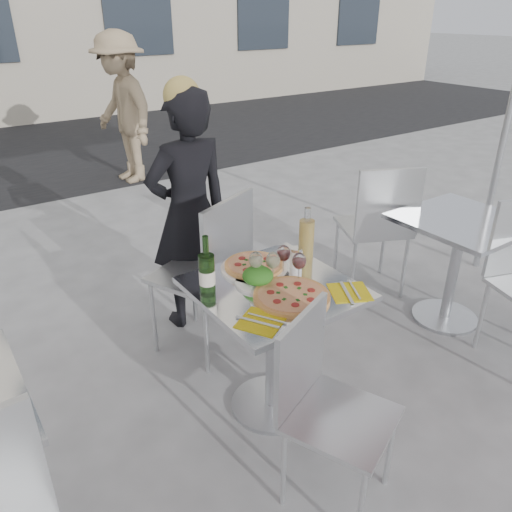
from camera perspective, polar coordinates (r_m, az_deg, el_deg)
ground at (r=2.84m, az=1.80°, el=-16.68°), size 80.00×80.00×0.00m
street_asphalt at (r=8.48m, az=-25.78°, el=10.61°), size 24.00×5.00×0.00m
main_table at (r=2.51m, az=1.97°, el=-7.64°), size 0.72×0.72×0.75m
side_table_right at (r=3.51m, az=22.07°, el=0.78°), size 0.72×0.72×0.75m
chair_far at (r=2.91m, az=-5.11°, el=-0.95°), size 0.62×0.63×1.03m
chair_near at (r=2.14m, az=7.61°, el=-15.52°), size 0.53×0.53×0.88m
side_chair_rfar at (r=3.65m, az=13.91°, el=3.97°), size 0.61×0.62×1.01m
woman_diner at (r=3.20m, az=-7.63°, el=4.87°), size 0.58×0.39×1.56m
pedestrian_b at (r=6.38m, az=-14.99°, el=15.90°), size 0.74×1.18×1.74m
pizza_near at (r=2.30m, az=4.09°, el=-4.56°), size 0.35×0.35×0.02m
pizza_far at (r=2.54m, az=-0.22°, el=-1.18°), size 0.34×0.34×0.03m
salad_plate at (r=2.40m, az=0.22°, el=-2.43°), size 0.22×0.22×0.09m
wine_bottle at (r=2.29m, az=-5.63°, el=-1.88°), size 0.07×0.08×0.29m
carafe at (r=2.61m, az=5.77°, el=1.97°), size 0.08×0.08×0.29m
sugar_shaker at (r=2.55m, az=4.60°, el=-0.18°), size 0.06×0.06×0.11m
wineglass_white_a at (r=2.39m, az=-0.02°, el=-0.58°), size 0.07×0.07×0.16m
wineglass_white_b at (r=2.39m, az=1.95°, el=-0.60°), size 0.07×0.07×0.16m
wineglass_red_a at (r=2.39m, az=4.95°, el=-0.69°), size 0.07×0.07×0.16m
wineglass_red_b at (r=2.46m, az=3.18°, el=0.19°), size 0.07×0.07×0.16m
napkin_left at (r=2.13m, az=0.59°, el=-7.46°), size 0.25×0.25×0.01m
napkin_right at (r=2.38m, az=10.66°, el=-4.05°), size 0.24×0.24×0.01m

